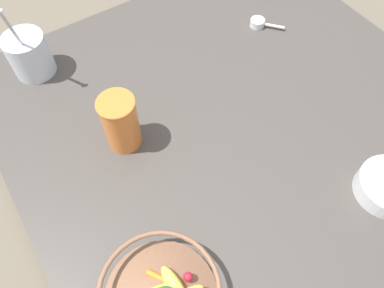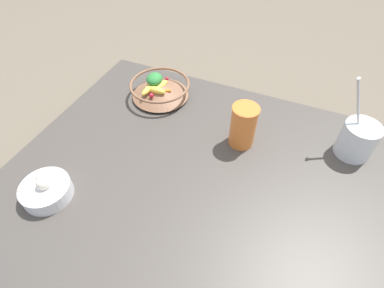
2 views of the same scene
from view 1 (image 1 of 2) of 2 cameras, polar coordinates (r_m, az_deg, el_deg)
ground_plane at (r=1.00m, az=6.66°, el=2.74°), size 6.00×6.00×0.00m
countertop at (r=0.98m, az=6.79°, el=3.51°), size 1.11×1.11×0.05m
yogurt_tub at (r=1.10m, az=-23.66°, el=12.57°), size 0.13×0.11×0.26m
drinking_cup at (r=0.86m, az=-10.84°, el=3.34°), size 0.09×0.09×0.15m
measuring_scoop at (r=1.20m, az=10.14°, el=17.69°), size 0.09×0.08×0.02m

